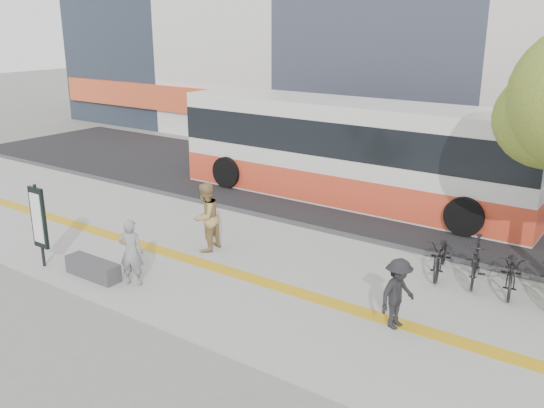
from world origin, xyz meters
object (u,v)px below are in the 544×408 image
Objects in this scene: bus at (351,154)px; pedestrian_dark at (398,294)px; signboard at (38,219)px; pedestrian_tan at (206,217)px; bench at (93,268)px; seated_woman at (131,252)px.

bus is 9.30m from pedestrian_dark.
pedestrian_tan is at bearing 50.71° from signboard.
bench is 3.27m from pedestrian_tan.
bus is at bearing -120.91° from seated_woman.
pedestrian_tan reaches higher than seated_woman.
bus reaches higher than seated_woman.
signboard is 10.63m from bus.
seated_woman is at bearing 14.65° from bench.
signboard is at bearing 118.90° from pedestrian_dark.
seated_woman is (2.73, 0.60, -0.46)m from signboard.
pedestrian_dark is (6.03, 1.74, -0.07)m from seated_woman.
bench is 0.97× the size of seated_woman.
pedestrian_dark is (7.16, 2.03, 0.53)m from bench.
pedestrian_tan is (1.10, 2.99, 0.73)m from bench.
seated_woman is at bearing 120.02° from pedestrian_dark.
pedestrian_dark is (6.06, -0.96, -0.20)m from pedestrian_tan.
bus is (1.96, 9.70, 1.38)m from bench.
bench is at bearing -101.44° from bus.
pedestrian_tan is at bearing 69.86° from bench.
bus is at bearing 48.08° from pedestrian_dark.
pedestrian_dark is (8.76, 2.34, -0.53)m from signboard.
pedestrian_tan is 1.26× the size of pedestrian_dark.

